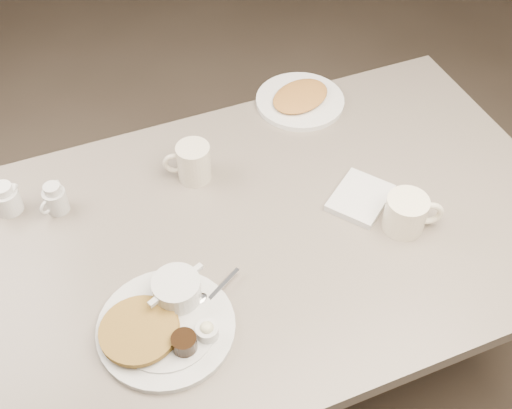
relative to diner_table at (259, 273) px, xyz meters
name	(u,v)px	position (x,y,z in m)	size (l,w,h in m)	color
diner_table	(259,273)	(0.00, 0.00, 0.00)	(1.50, 0.90, 0.75)	slate
main_plate	(165,320)	(-0.28, -0.16, 0.19)	(0.38, 0.38, 0.07)	#BABBB7
coffee_mug_near	(407,213)	(0.32, -0.12, 0.22)	(0.15, 0.13, 0.09)	#EEE3C6
napkin	(360,198)	(0.26, -0.01, 0.18)	(0.19, 0.19, 0.02)	silver
coffee_mug_far	(193,162)	(-0.09, 0.23, 0.22)	(0.13, 0.11, 0.10)	beige
creamer_left	(55,199)	(-0.42, 0.24, 0.21)	(0.08, 0.07, 0.08)	beige
creamer_right	(6,199)	(-0.53, 0.29, 0.21)	(0.10, 0.08, 0.08)	silver
hash_plate	(300,99)	(0.29, 0.39, 0.18)	(0.33, 0.33, 0.04)	silver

